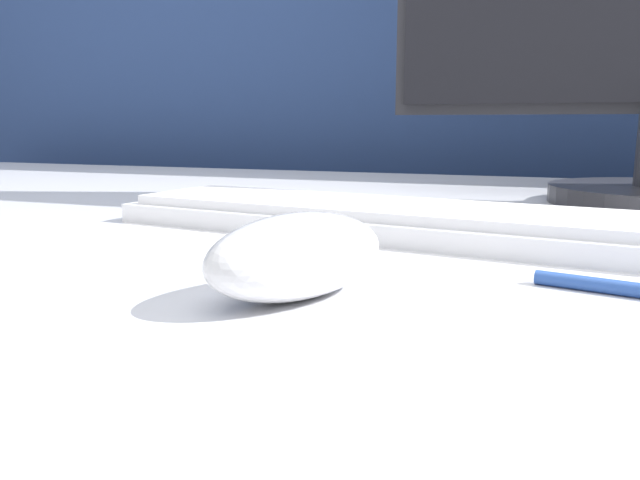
# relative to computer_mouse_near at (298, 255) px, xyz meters

# --- Properties ---
(partition_panel) EXTENTS (5.00, 0.03, 1.49)m
(partition_panel) POSITION_rel_computer_mouse_near_xyz_m (-0.07, 0.93, 0.00)
(partition_panel) COLOR navy
(partition_panel) RESTS_ON ground_plane
(computer_mouse_near) EXTENTS (0.10, 0.12, 0.04)m
(computer_mouse_near) POSITION_rel_computer_mouse_near_xyz_m (0.00, 0.00, 0.00)
(computer_mouse_near) COLOR silver
(computer_mouse_near) RESTS_ON desk
(keyboard) EXTENTS (0.45, 0.18, 0.02)m
(keyboard) POSITION_rel_computer_mouse_near_xyz_m (-0.02, 0.20, -0.01)
(keyboard) COLOR white
(keyboard) RESTS_ON desk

